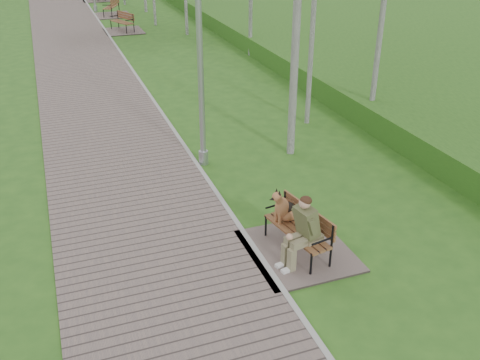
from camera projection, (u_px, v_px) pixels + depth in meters
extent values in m
plane|color=#2B581C|center=(184.00, 147.00, 14.04)|extent=(120.00, 120.00, 0.00)
cube|color=#6A5A56|center=(61.00, 12.00, 31.42)|extent=(3.50, 67.00, 0.04)
cube|color=#999993|center=(92.00, 10.00, 31.96)|extent=(0.10, 67.00, 0.05)
cube|color=#427C24|center=(285.00, 3.00, 34.39)|extent=(14.00, 70.00, 1.60)
cube|color=#6A5A56|center=(298.00, 251.00, 9.79)|extent=(1.80, 2.00, 0.04)
cube|color=brown|center=(297.00, 231.00, 9.57)|extent=(0.72, 1.56, 0.04)
cube|color=brown|center=(308.00, 215.00, 9.56)|extent=(0.32, 1.48, 0.33)
cube|color=#6A5A56|center=(124.00, 31.00, 26.78)|extent=(1.86, 2.07, 0.04)
cube|color=brown|center=(122.00, 22.00, 26.56)|extent=(1.02, 1.61, 0.04)
cube|color=brown|center=(126.00, 16.00, 26.58)|extent=(0.63, 1.45, 0.34)
cube|color=#6A5A56|center=(113.00, 15.00, 30.60)|extent=(1.99, 2.21, 0.04)
cube|color=brown|center=(111.00, 7.00, 30.37)|extent=(1.12, 1.72, 0.04)
cube|color=brown|center=(115.00, 1.00, 30.22)|extent=(0.71, 1.54, 0.37)
cube|color=#6A5A56|center=(98.00, 0.00, 35.59)|extent=(2.04, 2.27, 0.04)
cylinder|color=#9C9FA4|center=(204.00, 157.00, 13.04)|extent=(0.23, 0.23, 0.34)
cylinder|color=#9C9FA4|center=(200.00, 47.00, 11.80)|extent=(0.14, 0.14, 5.74)
cylinder|color=#9C9FA4|center=(96.00, 9.00, 31.72)|extent=(0.22, 0.22, 0.33)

